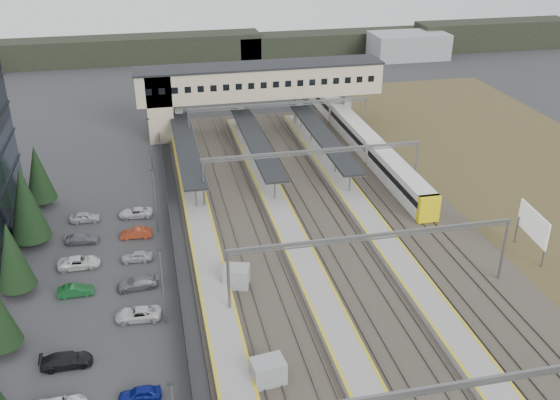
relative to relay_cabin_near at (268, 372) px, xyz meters
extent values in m
plane|color=#2B2B2D|center=(0.25, 17.71, -1.12)|extent=(220.00, 220.00, 0.00)
cylinder|color=black|center=(-21.75, 8.71, -0.52)|extent=(0.44, 0.44, 1.20)
cylinder|color=black|center=(-21.75, 17.71, -0.52)|extent=(0.44, 0.44, 1.20)
cone|color=black|center=(-21.75, 17.71, 3.38)|extent=(3.64, 3.64, 7.00)
cylinder|color=black|center=(-21.75, 27.71, -0.52)|extent=(0.44, 0.44, 1.20)
cone|color=black|center=(-21.75, 27.71, 4.13)|extent=(4.42, 4.42, 8.50)
cylinder|color=black|center=(-21.75, 37.71, -0.52)|extent=(0.44, 0.44, 1.20)
cone|color=black|center=(-21.75, 37.71, 3.48)|extent=(3.74, 3.74, 7.20)
imported|color=black|center=(-16.25, 5.61, -0.50)|extent=(4.33, 1.84, 1.25)
imported|color=#134E21|center=(-16.25, 16.21, -0.54)|extent=(3.54, 1.28, 1.16)
imported|color=silver|center=(-16.25, 21.51, -0.50)|extent=(4.44, 2.05, 1.23)
imported|color=#595C61|center=(-16.25, 26.81, -0.56)|extent=(4.01, 1.90, 1.13)
imported|color=#A5A7AA|center=(-16.25, 32.11, -0.50)|extent=(3.69, 1.59, 1.24)
imported|color=navy|center=(-10.25, 0.31, -0.55)|extent=(3.37, 1.39, 1.14)
imported|color=silver|center=(-10.25, 10.91, -0.52)|extent=(4.44, 2.35, 1.19)
imported|color=slate|center=(-10.25, 16.21, -0.52)|extent=(4.27, 2.04, 1.20)
imported|color=#A2A1A6|center=(-10.25, 21.51, -0.54)|extent=(3.47, 1.61, 1.15)
imported|color=#A0371D|center=(-10.25, 26.81, -0.52)|extent=(3.74, 1.55, 1.20)
imported|color=silver|center=(-10.25, 32.11, -0.55)|extent=(4.28, 2.26, 1.15)
cube|color=black|center=(-7.75, -7.29, 6.88)|extent=(0.50, 0.25, 0.15)
cylinder|color=slate|center=(-7.75, 9.71, 2.88)|extent=(0.16, 0.16, 8.00)
cube|color=black|center=(-7.75, 9.71, 6.88)|extent=(0.50, 0.25, 0.15)
cylinder|color=slate|center=(-7.75, 27.71, 2.88)|extent=(0.16, 0.16, 8.00)
cube|color=black|center=(-7.75, 27.71, 6.88)|extent=(0.50, 0.25, 0.15)
cylinder|color=slate|center=(-7.75, 45.71, 2.88)|extent=(0.16, 0.16, 8.00)
cube|color=black|center=(-7.75, 45.71, 6.88)|extent=(0.50, 0.25, 0.15)
cube|color=#26282B|center=(-6.25, 22.71, -0.12)|extent=(0.08, 90.00, 2.00)
cube|color=gray|center=(0.00, 0.00, 0.00)|extent=(2.92, 2.31, 2.24)
cube|color=gray|center=(-0.39, 14.26, 0.04)|extent=(3.01, 2.73, 2.31)
cube|color=#3B362D|center=(12.25, 22.71, -1.02)|extent=(34.00, 90.00, 0.20)
cube|color=#59544C|center=(-0.47, 22.71, -0.84)|extent=(0.08, 90.00, 0.14)
cube|color=#59544C|center=(0.97, 22.71, -0.84)|extent=(0.08, 90.00, 0.14)
cube|color=#59544C|center=(3.53, 22.71, -0.84)|extent=(0.08, 90.00, 0.14)
cube|color=#59544C|center=(4.97, 22.71, -0.84)|extent=(0.08, 90.00, 0.14)
cube|color=#59544C|center=(9.53, 22.71, -0.84)|extent=(0.08, 90.00, 0.14)
cube|color=#59544C|center=(10.97, 22.71, -0.84)|extent=(0.08, 90.00, 0.14)
cube|color=#59544C|center=(13.53, 22.71, -0.84)|extent=(0.08, 90.00, 0.14)
cube|color=#59544C|center=(14.97, 22.71, -0.84)|extent=(0.08, 90.00, 0.14)
cube|color=#59544C|center=(19.53, 22.71, -0.84)|extent=(0.08, 90.00, 0.14)
cube|color=#59544C|center=(20.97, 22.71, -0.84)|extent=(0.08, 90.00, 0.14)
cube|color=#59544C|center=(23.53, 22.71, -0.84)|extent=(0.08, 90.00, 0.14)
cube|color=#59544C|center=(24.97, 22.71, -0.84)|extent=(0.08, 90.00, 0.14)
cube|color=gray|center=(-2.75, 22.71, -0.67)|extent=(3.20, 82.00, 0.90)
cube|color=gold|center=(-4.20, 22.71, -0.21)|extent=(0.25, 82.00, 0.02)
cube|color=gold|center=(-1.30, 22.71, -0.21)|extent=(0.25, 82.00, 0.02)
cube|color=gray|center=(7.25, 22.71, -0.67)|extent=(3.20, 82.00, 0.90)
cube|color=gold|center=(5.80, 22.71, -0.21)|extent=(0.25, 82.00, 0.02)
cube|color=gold|center=(8.70, 22.71, -0.21)|extent=(0.25, 82.00, 0.02)
cube|color=gray|center=(17.25, 22.71, -0.67)|extent=(3.20, 82.00, 0.90)
cube|color=gold|center=(15.80, 22.71, -0.21)|extent=(0.25, 82.00, 0.02)
cube|color=gold|center=(18.70, 22.71, -0.21)|extent=(0.25, 82.00, 0.02)
cube|color=black|center=(-2.75, 44.71, 2.88)|extent=(3.00, 30.00, 0.25)
cube|color=slate|center=(-2.75, 44.71, 2.73)|extent=(3.10, 30.00, 0.12)
cylinder|color=slate|center=(-2.75, 31.71, 1.28)|extent=(0.20, 0.20, 3.10)
cylinder|color=slate|center=(-2.75, 38.21, 1.28)|extent=(0.20, 0.20, 3.10)
cylinder|color=slate|center=(-2.75, 44.71, 1.28)|extent=(0.20, 0.20, 3.10)
cylinder|color=slate|center=(-2.75, 51.21, 1.28)|extent=(0.20, 0.20, 3.10)
cylinder|color=slate|center=(-2.75, 57.71, 1.28)|extent=(0.20, 0.20, 3.10)
cube|color=black|center=(7.25, 44.71, 2.88)|extent=(3.00, 30.00, 0.25)
cube|color=slate|center=(7.25, 44.71, 2.73)|extent=(3.10, 30.00, 0.12)
cylinder|color=slate|center=(7.25, 31.71, 1.28)|extent=(0.20, 0.20, 3.10)
cylinder|color=slate|center=(7.25, 38.21, 1.28)|extent=(0.20, 0.20, 3.10)
cylinder|color=slate|center=(7.25, 44.71, 1.28)|extent=(0.20, 0.20, 3.10)
cylinder|color=slate|center=(7.25, 51.21, 1.28)|extent=(0.20, 0.20, 3.10)
cylinder|color=slate|center=(7.25, 57.71, 1.28)|extent=(0.20, 0.20, 3.10)
cube|color=black|center=(17.25, 44.71, 2.88)|extent=(3.00, 30.00, 0.25)
cube|color=slate|center=(17.25, 44.71, 2.73)|extent=(3.10, 30.00, 0.12)
cylinder|color=slate|center=(17.25, 31.71, 1.28)|extent=(0.20, 0.20, 3.10)
cylinder|color=slate|center=(17.25, 38.21, 1.28)|extent=(0.20, 0.20, 3.10)
cylinder|color=slate|center=(17.25, 44.71, 1.28)|extent=(0.20, 0.20, 3.10)
cylinder|color=slate|center=(17.25, 51.21, 1.28)|extent=(0.20, 0.20, 3.10)
cylinder|color=slate|center=(17.25, 57.71, 1.28)|extent=(0.20, 0.20, 3.10)
cube|color=beige|center=(10.75, 59.71, 7.38)|extent=(40.00, 6.00, 5.00)
cube|color=black|center=(10.75, 59.71, 9.93)|extent=(40.40, 6.40, 0.30)
cube|color=beige|center=(-5.75, 59.71, 4.38)|extent=(4.00, 6.00, 11.00)
cube|color=black|center=(-7.25, 56.69, 7.48)|extent=(1.00, 0.06, 1.00)
cube|color=black|center=(-5.25, 56.69, 7.48)|extent=(1.00, 0.06, 1.00)
cube|color=black|center=(-3.25, 56.69, 7.48)|extent=(1.00, 0.06, 1.00)
cube|color=black|center=(-1.25, 56.69, 7.48)|extent=(1.00, 0.06, 1.00)
cube|color=black|center=(0.75, 56.69, 7.48)|extent=(1.00, 0.06, 1.00)
cube|color=black|center=(2.75, 56.69, 7.48)|extent=(1.00, 0.06, 1.00)
cube|color=black|center=(4.75, 56.69, 7.48)|extent=(1.00, 0.06, 1.00)
cube|color=black|center=(6.75, 56.69, 7.48)|extent=(1.00, 0.06, 1.00)
cube|color=black|center=(8.75, 56.69, 7.48)|extent=(1.00, 0.06, 1.00)
cube|color=black|center=(10.75, 56.69, 7.48)|extent=(1.00, 0.06, 1.00)
cube|color=black|center=(12.75, 56.69, 7.48)|extent=(1.00, 0.06, 1.00)
cube|color=black|center=(14.75, 56.69, 7.48)|extent=(1.00, 0.06, 1.00)
cube|color=black|center=(16.75, 56.69, 7.48)|extent=(1.00, 0.06, 1.00)
cube|color=black|center=(18.75, 56.69, 7.48)|extent=(1.00, 0.06, 1.00)
cube|color=black|center=(20.75, 56.69, 7.48)|extent=(1.00, 0.06, 1.00)
cube|color=black|center=(22.75, 56.69, 7.48)|extent=(1.00, 0.06, 1.00)
cube|color=black|center=(24.75, 56.69, 7.48)|extent=(1.00, 0.06, 1.00)
cube|color=black|center=(26.75, 56.69, 7.48)|extent=(1.00, 0.06, 1.00)
cube|color=black|center=(28.75, 56.69, 7.48)|extent=(1.00, 0.06, 1.00)
cube|color=gray|center=(-4.25, 59.71, 1.88)|extent=(1.20, 1.60, 6.00)
cube|color=gray|center=(-2.75, 59.71, 1.88)|extent=(1.20, 1.60, 6.00)
cube|color=gray|center=(7.25, 59.71, 1.88)|extent=(1.20, 1.60, 6.00)
cube|color=gray|center=(17.25, 59.71, 1.88)|extent=(1.20, 1.60, 6.00)
cube|color=gray|center=(25.75, 59.71, 1.88)|extent=(1.20, 1.60, 6.00)
cube|color=slate|center=(12.25, -10.29, 5.88)|extent=(28.40, 0.25, 0.35)
cube|color=slate|center=(12.25, -10.29, 5.48)|extent=(28.40, 0.12, 0.12)
cylinder|color=slate|center=(-1.75, 9.71, 2.38)|extent=(0.28, 0.28, 7.00)
cylinder|color=slate|center=(26.25, 9.71, 2.38)|extent=(0.28, 0.28, 7.00)
cube|color=slate|center=(12.25, 9.71, 5.88)|extent=(28.40, 0.25, 0.35)
cube|color=slate|center=(12.25, 9.71, 5.48)|extent=(28.40, 0.12, 0.12)
cylinder|color=slate|center=(-1.75, 31.71, 2.38)|extent=(0.28, 0.28, 7.00)
cylinder|color=slate|center=(26.25, 31.71, 2.38)|extent=(0.28, 0.28, 7.00)
cube|color=slate|center=(12.25, 31.71, 5.88)|extent=(28.40, 0.25, 0.35)
cube|color=slate|center=(12.25, 31.71, 5.48)|extent=(28.40, 0.12, 0.12)
cylinder|color=slate|center=(-1.75, 51.71, 2.38)|extent=(0.28, 0.28, 7.00)
cylinder|color=slate|center=(26.25, 51.71, 2.38)|extent=(0.28, 0.28, 7.00)
cube|color=slate|center=(12.25, 51.71, 5.88)|extent=(28.40, 0.25, 0.35)
cube|color=slate|center=(12.25, 51.71, 5.48)|extent=(28.40, 0.12, 0.12)
cube|color=silver|center=(24.25, 31.83, 0.86)|extent=(2.64, 18.24, 3.39)
cube|color=black|center=(24.25, 31.83, 1.24)|extent=(2.69, 17.64, 0.85)
cube|color=slate|center=(24.25, 31.83, -0.60)|extent=(2.26, 16.84, 0.47)
cube|color=silver|center=(24.25, 50.68, 0.86)|extent=(2.64, 18.24, 3.39)
cube|color=black|center=(24.25, 50.68, 1.24)|extent=(2.69, 17.64, 0.85)
cube|color=slate|center=(24.25, 50.68, -0.60)|extent=(2.26, 16.84, 0.47)
cube|color=silver|center=(24.25, 69.52, 0.86)|extent=(2.64, 18.24, 3.39)
cube|color=black|center=(24.25, 69.52, 1.24)|extent=(2.69, 17.64, 0.85)
cube|color=slate|center=(24.25, 69.52, -0.60)|extent=(2.26, 16.84, 0.47)
cube|color=yellow|center=(24.25, 22.81, 0.86)|extent=(2.66, 0.90, 3.39)
cylinder|color=slate|center=(32.07, 10.98, 0.56)|extent=(0.20, 0.20, 3.36)
cylinder|color=slate|center=(32.07, 16.27, 0.56)|extent=(0.20, 0.20, 3.36)
cube|color=silver|center=(32.07, 13.62, 2.71)|extent=(0.74, 6.28, 3.15)
cube|color=black|center=(-9.75, 112.71, 1.88)|extent=(60.00, 8.00, 6.00)
cube|color=black|center=(40.25, 112.71, 1.38)|extent=(50.00, 8.00, 5.00)
cube|color=black|center=(80.25, 107.71, 2.38)|extent=(40.00, 8.00, 7.00)
cube|color=gray|center=(55.25, 102.71, 1.88)|extent=(18.00, 10.00, 6.00)
camera|label=1|loc=(-7.44, -38.44, 34.84)|focal=40.00mm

